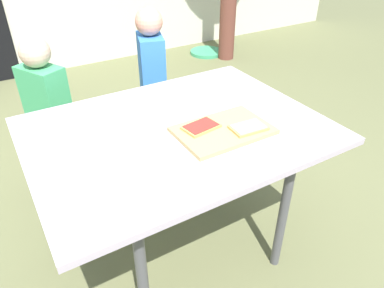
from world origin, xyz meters
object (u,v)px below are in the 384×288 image
(pizza_slice_near_right, at_px, (248,128))
(child_right, at_px, (153,82))
(dining_table, at_px, (177,140))
(cutting_board, at_px, (223,130))
(garden_hose_coil, at_px, (206,52))
(child_left, at_px, (50,113))
(plate_white_right, at_px, (230,109))
(pizza_slice_far_left, at_px, (201,127))

(pizza_slice_near_right, xyz_separation_m, child_right, (0.01, 0.94, -0.15))
(dining_table, distance_m, cutting_board, 0.21)
(child_right, relative_size, garden_hose_coil, 2.68)
(child_left, xyz_separation_m, garden_hose_coil, (2.11, 1.67, -0.53))
(dining_table, bearing_deg, child_right, 72.36)
(plate_white_right, bearing_deg, child_left, 133.01)
(cutting_board, bearing_deg, child_left, 121.60)
(child_right, xyz_separation_m, garden_hose_coil, (1.48, 1.66, -0.57))
(child_left, height_order, child_right, child_right)
(dining_table, bearing_deg, pizza_slice_far_left, -49.54)
(cutting_board, distance_m, pizza_slice_far_left, 0.09)
(plate_white_right, distance_m, child_right, 0.75)
(cutting_board, height_order, child_right, child_right)
(child_right, bearing_deg, pizza_slice_near_right, -90.49)
(dining_table, xyz_separation_m, garden_hose_coil, (1.72, 2.41, -0.63))
(pizza_slice_far_left, distance_m, garden_hose_coil, 3.08)
(cutting_board, bearing_deg, pizza_slice_far_left, 147.76)
(child_left, distance_m, child_right, 0.64)
(pizza_slice_far_left, height_order, garden_hose_coil, pizza_slice_far_left)
(cutting_board, relative_size, child_left, 0.40)
(dining_table, height_order, garden_hose_coil, dining_table)
(child_left, relative_size, child_right, 0.94)
(pizza_slice_far_left, relative_size, child_left, 0.16)
(cutting_board, distance_m, pizza_slice_near_right, 0.10)
(cutting_board, relative_size, garden_hose_coil, 1.01)
(dining_table, relative_size, garden_hose_coil, 3.19)
(dining_table, xyz_separation_m, child_right, (0.24, 0.76, -0.07))
(dining_table, relative_size, pizza_slice_near_right, 8.08)
(pizza_slice_near_right, height_order, plate_white_right, pizza_slice_near_right)
(dining_table, distance_m, pizza_slice_near_right, 0.31)
(dining_table, distance_m, garden_hose_coil, 3.03)
(child_left, bearing_deg, pizza_slice_near_right, -56.19)
(pizza_slice_near_right, height_order, garden_hose_coil, pizza_slice_near_right)
(pizza_slice_near_right, relative_size, child_left, 0.16)
(pizza_slice_far_left, height_order, child_left, child_left)
(dining_table, relative_size, child_left, 1.27)
(pizza_slice_near_right, height_order, child_right, child_right)
(dining_table, xyz_separation_m, plate_white_right, (0.29, 0.02, 0.07))
(child_left, bearing_deg, pizza_slice_far_left, -60.86)
(cutting_board, distance_m, child_right, 0.90)
(garden_hose_coil, bearing_deg, child_left, -141.76)
(dining_table, xyz_separation_m, pizza_slice_far_left, (0.07, -0.08, 0.09))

